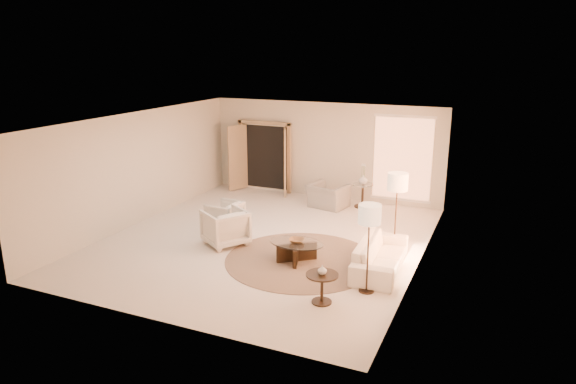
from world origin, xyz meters
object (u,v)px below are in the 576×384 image
at_px(coffee_table, 297,249).
at_px(end_table, 322,283).
at_px(armchair_left, 225,214).
at_px(armchair_right, 225,225).
at_px(end_vase, 322,270).
at_px(sofa, 380,255).
at_px(accent_chair, 328,192).
at_px(bowl, 297,241).
at_px(side_table, 363,193).
at_px(side_vase, 363,180).
at_px(floor_lamp_far, 370,218).
at_px(floor_lamp_near, 398,186).

distance_m(coffee_table, end_table, 1.86).
bearing_deg(armchair_left, end_table, 58.33).
xyz_separation_m(armchair_right, end_vase, (2.95, -1.75, 0.17)).
bearing_deg(sofa, accent_chair, 30.33).
bearing_deg(armchair_left, bowl, 69.84).
xyz_separation_m(side_table, side_vase, (0.00, 0.00, 0.39)).
bearing_deg(end_vase, floor_lamp_far, 50.21).
bearing_deg(side_vase, end_table, -81.36).
distance_m(armchair_left, bowl, 2.65).
distance_m(side_table, side_vase, 0.39).
height_order(sofa, side_vase, side_vase).
height_order(side_table, floor_lamp_near, floor_lamp_near).
distance_m(accent_chair, bowl, 3.90).
height_order(accent_chair, end_vase, accent_chair).
bearing_deg(floor_lamp_near, side_vase, 117.27).
bearing_deg(accent_chair, armchair_left, 69.34).
relative_size(sofa, armchair_right, 2.33).
distance_m(armchair_left, end_table, 4.37).
bearing_deg(floor_lamp_near, floor_lamp_far, -91.66).
xyz_separation_m(bowl, end_vase, (1.10, -1.49, 0.16)).
xyz_separation_m(armchair_right, side_table, (2.08, 3.99, -0.05)).
bearing_deg(bowl, floor_lamp_far, -24.27).
relative_size(floor_lamp_far, side_vase, 6.41).
bearing_deg(end_vase, accent_chair, 108.14).
bearing_deg(coffee_table, armchair_right, 172.10).
xyz_separation_m(armchair_left, side_vase, (2.61, 3.10, 0.41)).
height_order(floor_lamp_far, bowl, floor_lamp_far).
bearing_deg(side_vase, armchair_right, -117.49).
bearing_deg(armchair_right, side_vase, -174.27).
height_order(end_table, bowl, end_table).
bearing_deg(end_vase, bowl, 126.30).
bearing_deg(floor_lamp_far, floor_lamp_near, 88.34).
relative_size(armchair_right, end_table, 1.57).
distance_m(side_table, floor_lamp_near, 3.53).
height_order(armchair_left, side_table, armchair_left).
relative_size(armchair_left, side_vase, 2.92).
xyz_separation_m(coffee_table, side_table, (0.23, 4.25, 0.14)).
relative_size(accent_chair, end_table, 1.78).
height_order(armchair_left, accent_chair, accent_chair).
relative_size(sofa, armchair_left, 2.77).
height_order(floor_lamp_near, side_vase, floor_lamp_near).
bearing_deg(floor_lamp_far, side_vase, 106.41).
distance_m(armchair_left, end_vase, 4.38).
relative_size(end_table, end_vase, 3.43).
distance_m(armchair_right, side_vase, 4.51).
height_order(side_table, floor_lamp_far, floor_lamp_far).
height_order(end_table, side_table, side_table).
bearing_deg(floor_lamp_far, armchair_left, 154.92).
relative_size(armchair_right, bowl, 2.81).
xyz_separation_m(sofa, armchair_right, (-3.54, -0.03, 0.14)).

